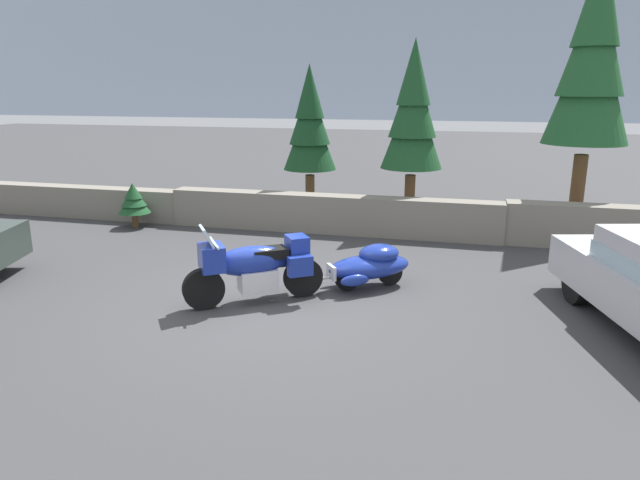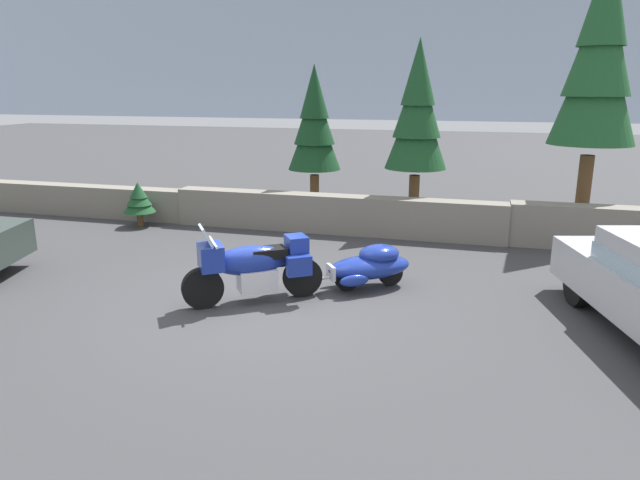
{
  "view_description": "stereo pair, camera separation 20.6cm",
  "coord_description": "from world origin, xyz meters",
  "px_view_note": "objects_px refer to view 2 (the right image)",
  "views": [
    {
      "loc": [
        3.08,
        -8.06,
        3.38
      ],
      "look_at": [
        0.72,
        1.14,
        0.85
      ],
      "focal_mm": 32.15,
      "sensor_mm": 36.0,
      "label": 1
    },
    {
      "loc": [
        3.28,
        -8.01,
        3.38
      ],
      "look_at": [
        0.72,
        1.14,
        0.85
      ],
      "focal_mm": 32.15,
      "sensor_mm": 36.0,
      "label": 2
    }
  ],
  "objects_px": {
    "touring_motorcycle": "(253,265)",
    "pine_tree_far_right": "(417,111)",
    "car_shaped_trailer": "(370,265)",
    "pine_tree_tall": "(600,56)",
    "pine_tree_secondary": "(314,123)"
  },
  "relations": [
    {
      "from": "touring_motorcycle",
      "to": "pine_tree_secondary",
      "type": "relative_size",
      "value": 0.5
    },
    {
      "from": "car_shaped_trailer",
      "to": "pine_tree_tall",
      "type": "relative_size",
      "value": 0.31
    },
    {
      "from": "pine_tree_tall",
      "to": "pine_tree_far_right",
      "type": "relative_size",
      "value": 1.43
    },
    {
      "from": "pine_tree_tall",
      "to": "pine_tree_secondary",
      "type": "distance_m",
      "value": 6.79
    },
    {
      "from": "pine_tree_tall",
      "to": "pine_tree_far_right",
      "type": "bearing_deg",
      "value": -173.9
    },
    {
      "from": "touring_motorcycle",
      "to": "pine_tree_secondary",
      "type": "bearing_deg",
      "value": 97.22
    },
    {
      "from": "car_shaped_trailer",
      "to": "pine_tree_far_right",
      "type": "distance_m",
      "value": 5.33
    },
    {
      "from": "car_shaped_trailer",
      "to": "pine_tree_tall",
      "type": "height_order",
      "value": "pine_tree_tall"
    },
    {
      "from": "touring_motorcycle",
      "to": "pine_tree_tall",
      "type": "height_order",
      "value": "pine_tree_tall"
    },
    {
      "from": "car_shaped_trailer",
      "to": "pine_tree_secondary",
      "type": "relative_size",
      "value": 0.51
    },
    {
      "from": "pine_tree_tall",
      "to": "car_shaped_trailer",
      "type": "bearing_deg",
      "value": -128.54
    },
    {
      "from": "pine_tree_tall",
      "to": "pine_tree_secondary",
      "type": "xyz_separation_m",
      "value": [
        -6.6,
        0.0,
        -1.57
      ]
    },
    {
      "from": "car_shaped_trailer",
      "to": "pine_tree_far_right",
      "type": "bearing_deg",
      "value": 87.66
    },
    {
      "from": "touring_motorcycle",
      "to": "pine_tree_far_right",
      "type": "xyz_separation_m",
      "value": [
        1.88,
        5.92,
        2.21
      ]
    },
    {
      "from": "touring_motorcycle",
      "to": "pine_tree_far_right",
      "type": "height_order",
      "value": "pine_tree_far_right"
    }
  ]
}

